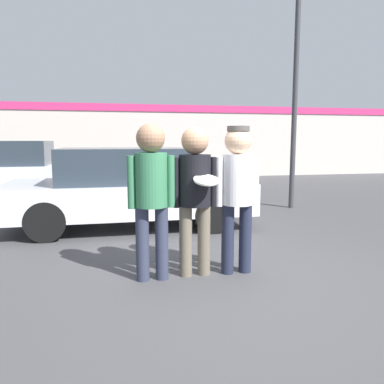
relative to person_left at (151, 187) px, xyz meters
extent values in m
plane|color=#3F3F42|center=(0.78, -0.07, -1.07)|extent=(56.00, 56.00, 0.00)
cube|color=beige|center=(0.78, 11.84, 0.47)|extent=(24.00, 0.18, 3.08)
cube|color=#CC2D6B|center=(0.78, 11.73, 1.86)|extent=(24.00, 0.04, 0.30)
cylinder|color=#2D3347|center=(-0.11, 0.00, -0.64)|extent=(0.15, 0.15, 0.85)
cylinder|color=#2D3347|center=(0.11, 0.00, -0.64)|extent=(0.15, 0.15, 0.85)
cylinder|color=#33724C|center=(0.00, 0.00, 0.08)|extent=(0.36, 0.36, 0.60)
cylinder|color=#33724C|center=(-0.22, 0.00, 0.06)|extent=(0.09, 0.09, 0.58)
cylinder|color=#33724C|center=(0.22, 0.00, 0.06)|extent=(0.09, 0.09, 0.58)
sphere|color=#8C664C|center=(0.00, 0.00, 0.54)|extent=(0.32, 0.32, 0.32)
cylinder|color=#665B4C|center=(0.40, 0.05, -0.65)|extent=(0.15, 0.15, 0.83)
cylinder|color=#665B4C|center=(0.62, 0.05, -0.65)|extent=(0.15, 0.15, 0.83)
cylinder|color=black|center=(0.51, 0.05, 0.06)|extent=(0.37, 0.37, 0.59)
cylinder|color=black|center=(0.28, 0.05, 0.04)|extent=(0.09, 0.09, 0.57)
cylinder|color=black|center=(0.73, 0.05, 0.04)|extent=(0.09, 0.09, 0.57)
sphere|color=tan|center=(0.51, 0.05, 0.52)|extent=(0.31, 0.31, 0.31)
cylinder|color=silver|center=(0.57, -0.22, 0.09)|extent=(0.28, 0.27, 0.11)
cylinder|color=#1E2338|center=(0.90, 0.02, -0.65)|extent=(0.15, 0.15, 0.83)
cylinder|color=#1E2338|center=(1.12, 0.02, -0.65)|extent=(0.15, 0.15, 0.83)
cylinder|color=silver|center=(1.01, 0.02, 0.06)|extent=(0.36, 0.36, 0.59)
cylinder|color=silver|center=(0.79, 0.02, 0.04)|extent=(0.09, 0.09, 0.57)
cylinder|color=silver|center=(1.23, 0.02, 0.04)|extent=(0.09, 0.09, 0.57)
sphere|color=#DBB28E|center=(1.01, 0.02, 0.52)|extent=(0.31, 0.31, 0.31)
cylinder|color=#4C4742|center=(1.01, 0.02, 0.65)|extent=(0.26, 0.26, 0.06)
cube|color=silver|center=(-0.12, 2.84, -0.51)|extent=(4.38, 1.93, 0.56)
cube|color=#28333D|center=(-0.21, 2.84, 0.07)|extent=(2.28, 1.66, 0.61)
cylinder|color=black|center=(1.24, 3.71, -0.74)|extent=(0.64, 0.22, 0.64)
cylinder|color=black|center=(1.24, 1.98, -0.74)|extent=(0.64, 0.22, 0.64)
cylinder|color=black|center=(-1.47, 3.71, -0.74)|extent=(0.64, 0.22, 0.64)
cylinder|color=black|center=(-1.47, 1.98, -0.74)|extent=(0.64, 0.22, 0.64)
cube|color=silver|center=(-3.13, 6.35, -0.46)|extent=(4.57, 1.90, 0.69)
cube|color=#28333D|center=(-3.23, 6.35, 0.20)|extent=(2.38, 1.63, 0.62)
cylinder|color=black|center=(-1.72, 7.20, -0.76)|extent=(0.62, 0.22, 0.62)
cylinder|color=black|center=(-1.72, 5.50, -0.76)|extent=(0.62, 0.22, 0.62)
cylinder|color=#38383D|center=(3.72, 3.97, 2.03)|extent=(0.12, 0.12, 6.18)
sphere|color=#285B2D|center=(-4.32, 11.18, -0.60)|extent=(0.93, 0.93, 0.93)
camera|label=1|loc=(-0.41, -4.13, 0.52)|focal=35.00mm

